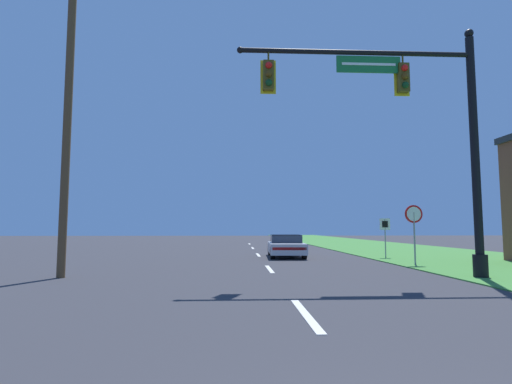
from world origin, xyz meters
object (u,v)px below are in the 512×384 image
object	(u,v)px
car_ahead	(286,246)
route_sign_post	(385,229)
signal_mast	(419,125)
stop_sign	(414,221)
utility_pole_near	(68,108)

from	to	relation	value
car_ahead	route_sign_post	distance (m)	5.30
car_ahead	route_sign_post	size ratio (longest dim) A/B	2.13
signal_mast	stop_sign	world-z (taller)	signal_mast
signal_mast	utility_pole_near	bearing A→B (deg)	176.09
signal_mast	car_ahead	xyz separation A→B (m)	(-3.18, 9.36, -4.26)
stop_sign	route_sign_post	bearing A→B (deg)	86.04
stop_sign	utility_pole_near	xyz separation A→B (m)	(-13.09, -3.53, 3.65)
signal_mast	car_ahead	distance (m)	10.77
signal_mast	car_ahead	size ratio (longest dim) A/B	1.87
route_sign_post	signal_mast	bearing A→B (deg)	-103.03
car_ahead	stop_sign	size ratio (longest dim) A/B	1.73
stop_sign	signal_mast	bearing A→B (deg)	-111.09
stop_sign	route_sign_post	distance (m)	4.12
signal_mast	car_ahead	world-z (taller)	signal_mast
route_sign_post	stop_sign	bearing A→B (deg)	-93.96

